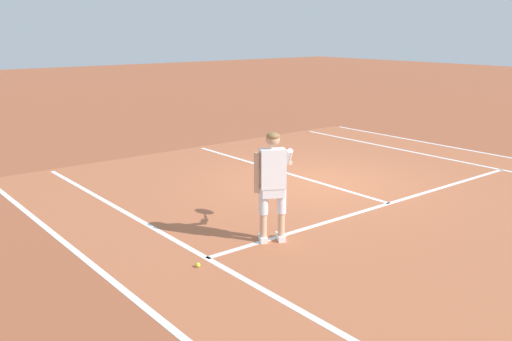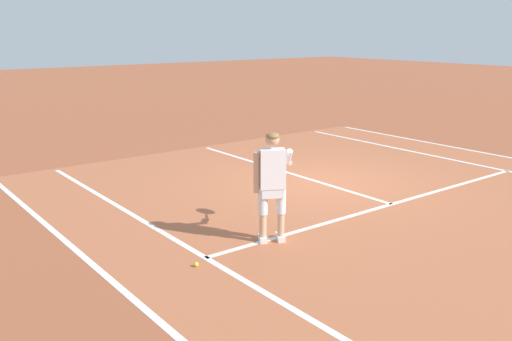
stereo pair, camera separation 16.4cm
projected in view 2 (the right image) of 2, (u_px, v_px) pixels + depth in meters
ground_plane at (321, 183)px, 11.83m from camera, size 80.00×80.00×0.00m
court_inner_surface at (346, 190)px, 11.28m from camera, size 10.98×10.85×0.00m
line_service at (392, 204)px, 10.38m from camera, size 8.23×0.10×0.01m
line_centre_service at (281, 171)px, 12.83m from camera, size 0.10×6.40×0.01m
line_singles_left at (166, 234)px, 8.85m from camera, size 0.10×10.45×0.01m
line_singles_right at (461, 162)px, 13.71m from camera, size 0.10×10.45×0.01m
line_doubles_left at (82, 255)px, 8.04m from camera, size 0.10×10.45×0.01m
line_doubles_right at (492, 154)px, 14.52m from camera, size 0.10×10.45×0.01m
tennis_player at (272, 179)px, 8.36m from camera, size 1.03×0.92×1.71m
tennis_ball_near_feet at (196, 265)px, 7.65m from camera, size 0.07×0.07×0.07m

